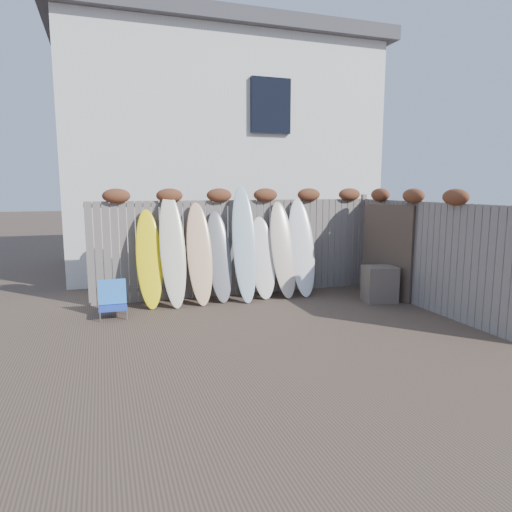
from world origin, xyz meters
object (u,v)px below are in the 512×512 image
object	(u,v)px
wooden_crate	(380,284)
surfboard_0	(149,259)
lattice_panel	(387,252)
beach_chair	(113,300)

from	to	relation	value
wooden_crate	surfboard_0	xyz separation A→B (m)	(-4.37, 1.09, 0.57)
wooden_crate	lattice_panel	size ratio (longest dim) A/B	0.37
beach_chair	wooden_crate	bearing A→B (deg)	-6.82
lattice_panel	surfboard_0	distance (m)	4.74
beach_chair	wooden_crate	world-z (taller)	wooden_crate
beach_chair	wooden_crate	distance (m)	5.10
beach_chair	lattice_panel	world-z (taller)	lattice_panel
beach_chair	surfboard_0	xyz separation A→B (m)	(0.70, 0.48, 0.63)
beach_chair	lattice_panel	size ratio (longest dim) A/B	0.33
wooden_crate	surfboard_0	bearing A→B (deg)	166.03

